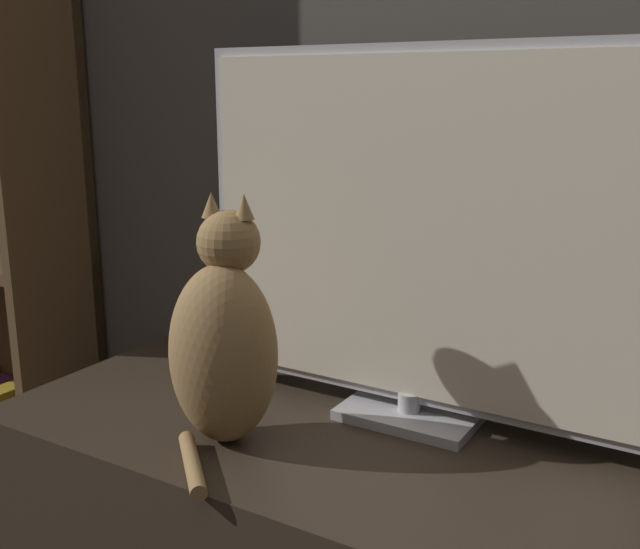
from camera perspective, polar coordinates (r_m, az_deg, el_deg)
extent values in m
cube|color=#33281E|center=(1.54, 0.22, -19.63)|extent=(1.30, 0.56, 0.44)
cube|color=#B7B7BC|center=(1.50, 6.78, -10.58)|extent=(0.26, 0.16, 0.02)
cylinder|color=#B7B7BC|center=(1.49, 6.81, -9.58)|extent=(0.04, 0.04, 0.04)
cube|color=#B7B7BC|center=(1.39, 7.34, 3.29)|extent=(0.90, 0.02, 0.67)
cube|color=silver|center=(1.38, 7.11, 3.20)|extent=(0.86, 0.01, 0.63)
ellipsoid|color=#997547|center=(1.36, -7.37, -6.03)|extent=(0.23, 0.22, 0.33)
ellipsoid|color=silver|center=(1.42, -6.19, -5.82)|extent=(0.12, 0.08, 0.18)
sphere|color=#997547|center=(1.34, -6.97, 2.46)|extent=(0.14, 0.14, 0.11)
cone|color=#997547|center=(1.34, -8.28, 5.29)|extent=(0.04, 0.04, 0.04)
cone|color=#997547|center=(1.31, -5.81, 5.18)|extent=(0.04, 0.04, 0.04)
cylinder|color=#997547|center=(1.32, -9.71, -14.04)|extent=(0.16, 0.16, 0.03)
cube|color=brown|center=(2.00, -20.28, 8.50)|extent=(0.03, 0.28, 1.82)
cube|color=brown|center=(2.33, -23.02, 8.93)|extent=(0.68, 0.03, 1.82)
cube|color=#B79323|center=(2.36, -23.06, -10.56)|extent=(0.06, 0.18, 0.22)
cube|color=black|center=(2.31, -21.82, -11.37)|extent=(0.07, 0.19, 0.19)
cube|color=black|center=(2.25, -20.82, -11.92)|extent=(0.07, 0.18, 0.19)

